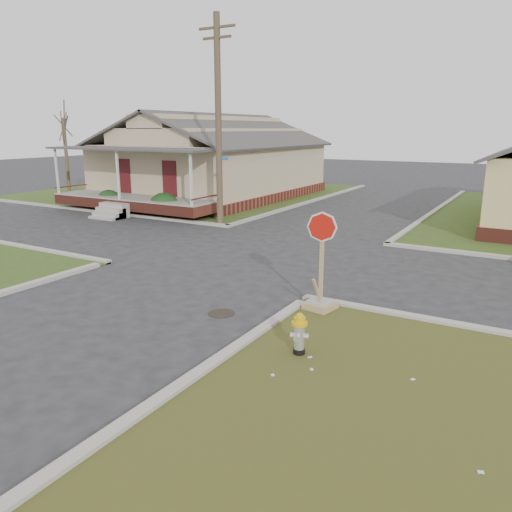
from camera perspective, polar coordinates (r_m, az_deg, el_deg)
The scene contains 11 objects.
ground at distance 13.65m, azimuth -10.49°, elevation -4.18°, with size 120.00×120.00×0.00m, color #262629.
verge_far_left at distance 35.39m, azimuth -7.67°, elevation 7.29°, with size 19.00×19.00×0.05m, color #2E4B1A.
curbs at distance 17.58m, azimuth 0.10°, elevation 0.24°, with size 80.00×40.00×0.12m, color #A9A499, non-canonical shape.
manhole at distance 12.01m, azimuth -3.97°, elevation -6.55°, with size 0.64×0.64×0.01m, color black.
corner_house at distance 32.36m, azimuth -4.97°, elevation 10.72°, with size 10.10×15.50×5.30m.
utility_pole at distance 22.60m, azimuth -4.32°, elevation 15.25°, with size 1.80×0.28×9.00m.
tree_far_left at distance 34.36m, azimuth -20.84°, elevation 10.44°, with size 0.22×0.22×4.90m, color #463828.
fire_hydrant at distance 9.70m, azimuth 4.99°, elevation -8.58°, with size 0.31×0.31×0.84m.
stop_sign at distance 12.10m, azimuth 7.39°, elevation -3.68°, with size 0.67×0.66×2.38m.
hedge_left at distance 28.08m, azimuth -16.44°, elevation 6.19°, with size 1.41×1.16×1.08m, color #163A15.
hedge_right at distance 25.34m, azimuth -10.44°, elevation 5.79°, with size 1.50×1.23×1.14m, color #163A15.
Camera 1 is at (8.53, -9.76, 4.28)m, focal length 35.00 mm.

